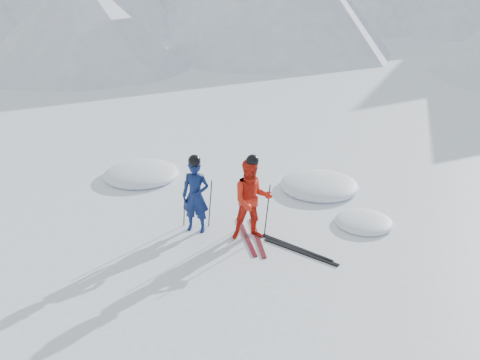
# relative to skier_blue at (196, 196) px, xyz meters

# --- Properties ---
(ground) EXTENTS (160.00, 160.00, 0.00)m
(ground) POSITION_rel_skier_blue_xyz_m (2.78, -0.15, -0.81)
(ground) COLOR white
(ground) RESTS_ON ground
(skier_blue) EXTENTS (0.62, 0.44, 1.62)m
(skier_blue) POSITION_rel_skier_blue_xyz_m (0.00, 0.00, 0.00)
(skier_blue) COLOR #0C1B4D
(skier_blue) RESTS_ON ground
(skier_red) EXTENTS (1.02, 0.91, 1.74)m
(skier_red) POSITION_rel_skier_blue_xyz_m (1.22, -0.11, 0.06)
(skier_red) COLOR red
(skier_red) RESTS_ON ground
(pole_blue_left) EXTENTS (0.11, 0.08, 1.08)m
(pole_blue_left) POSITION_rel_skier_blue_xyz_m (-0.30, 0.15, -0.27)
(pole_blue_left) COLOR black
(pole_blue_left) RESTS_ON ground
(pole_blue_right) EXTENTS (0.11, 0.07, 1.08)m
(pole_blue_right) POSITION_rel_skier_blue_xyz_m (0.25, 0.25, -0.27)
(pole_blue_right) COLOR black
(pole_blue_right) RESTS_ON ground
(pole_red_left) EXTENTS (0.12, 0.09, 1.16)m
(pole_red_left) POSITION_rel_skier_blue_xyz_m (0.92, 0.14, -0.23)
(pole_red_left) COLOR black
(pole_red_left) RESTS_ON ground
(pole_red_right) EXTENTS (0.12, 0.08, 1.16)m
(pole_red_right) POSITION_rel_skier_blue_xyz_m (1.52, 0.04, -0.23)
(pole_red_right) COLOR black
(pole_red_right) RESTS_ON ground
(ski_worn_left) EXTENTS (0.72, 1.61, 0.03)m
(ski_worn_left) POSITION_rel_skier_blue_xyz_m (1.10, -0.11, -0.80)
(ski_worn_left) COLOR black
(ski_worn_left) RESTS_ON ground
(ski_worn_right) EXTENTS (0.61, 1.65, 0.03)m
(ski_worn_right) POSITION_rel_skier_blue_xyz_m (1.34, -0.11, -0.80)
(ski_worn_right) COLOR black
(ski_worn_right) RESTS_ON ground
(ski_loose_a) EXTENTS (1.52, 0.92, 0.03)m
(ski_loose_a) POSITION_rel_skier_blue_xyz_m (2.18, -0.41, -0.80)
(ski_loose_a) COLOR black
(ski_loose_a) RESTS_ON ground
(ski_loose_b) EXTENTS (1.55, 0.87, 0.03)m
(ski_loose_b) POSITION_rel_skier_blue_xyz_m (2.28, -0.56, -0.80)
(ski_loose_b) COLOR black
(ski_loose_b) RESTS_ON ground
(snow_lumps) EXTENTS (7.51, 3.50, 0.45)m
(snow_lumps) POSITION_rel_skier_blue_xyz_m (0.48, 2.55, -0.81)
(snow_lumps) COLOR white
(snow_lumps) RESTS_ON ground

